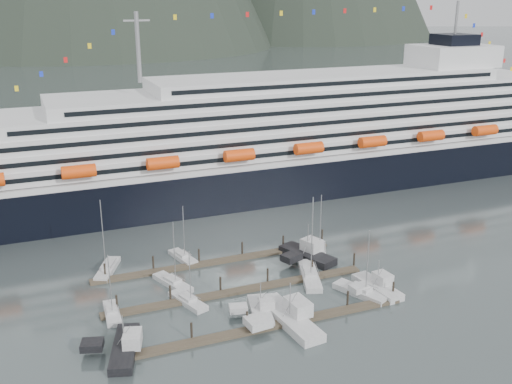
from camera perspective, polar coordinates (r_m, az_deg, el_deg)
ground at (r=106.14m, az=1.48°, el=-9.72°), size 1600.00×1600.00×0.00m
cruise_ship at (r=160.71m, az=3.58°, el=4.63°), size 210.00×30.40×50.30m
dock_near at (r=96.34m, az=1.13°, el=-12.65°), size 48.18×2.28×3.20m
dock_mid at (r=106.88m, az=-1.63°, el=-9.33°), size 48.18×2.28×3.20m
dock_far at (r=117.92m, az=-3.85°, el=-6.60°), size 48.18×2.28×3.20m
sailboat_a at (r=102.31m, az=-13.54°, el=-11.17°), size 2.72×8.03×11.47m
sailboat_b at (r=110.07m, az=-7.94°, el=-8.59°), size 5.64×9.73×12.91m
sailboat_c at (r=103.75m, az=-6.50°, el=-10.31°), size 5.12×8.96×10.29m
sailboat_d at (r=112.01m, az=5.14°, el=-7.96°), size 6.73×12.65×16.80m
sailboat_e at (r=117.48m, az=-13.96°, el=-7.17°), size 6.34×10.04×15.12m
sailboat_f at (r=119.93m, az=-6.98°, el=-6.21°), size 4.19×8.41×11.81m
sailboat_g at (r=121.56m, az=6.05°, el=-5.82°), size 7.03×10.52×13.59m
sailboat_h at (r=107.39m, az=9.93°, el=-9.41°), size 6.88×10.40×12.91m
trawler_a at (r=92.35m, az=-12.50°, el=-14.22°), size 9.63×12.56×6.63m
trawler_b at (r=99.67m, az=0.37°, el=-11.17°), size 7.87×10.05×6.18m
trawler_c at (r=97.41m, az=3.14°, el=-11.86°), size 10.95×15.43×7.74m
trawler_d at (r=109.14m, az=11.43°, el=-8.79°), size 8.20×11.03×6.36m
trawler_e at (r=119.48m, az=4.87°, el=-5.93°), size 10.60×12.74×7.92m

